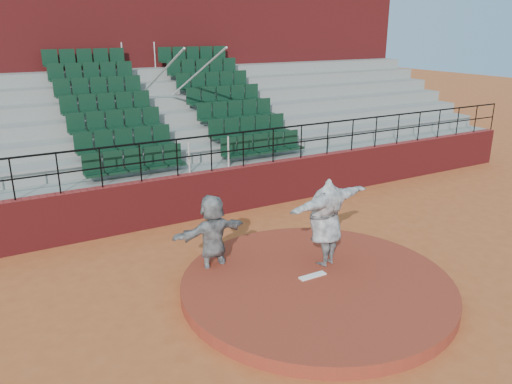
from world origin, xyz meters
TOP-DOWN VIEW (x-y plane):
  - ground at (0.00, 0.00)m, footprint 90.00×90.00m
  - pitchers_mound at (0.00, 0.00)m, footprint 5.50×5.50m
  - pitching_rubber at (0.00, 0.15)m, footprint 0.60×0.15m
  - boundary_wall at (0.00, 5.00)m, footprint 24.00×0.30m
  - wall_railing at (0.00, 5.00)m, footprint 24.04×0.05m
  - seating_deck at (0.00, 8.65)m, footprint 24.00×5.97m
  - press_box_facade at (0.00, 12.60)m, footprint 24.00×3.00m
  - pitcher at (0.57, 0.52)m, footprint 2.44×1.16m
  - fielder at (-1.53, 1.67)m, footprint 1.73×0.67m

SIDE VIEW (x-z plane):
  - ground at x=0.00m, z-range 0.00..0.00m
  - pitchers_mound at x=0.00m, z-range 0.00..0.25m
  - pitching_rubber at x=0.00m, z-range 0.25..0.28m
  - boundary_wall at x=0.00m, z-range 0.00..1.30m
  - fielder at x=-1.53m, z-range 0.00..1.83m
  - pitcher at x=0.57m, z-range 0.25..2.17m
  - seating_deck at x=0.00m, z-range -0.88..3.75m
  - wall_railing at x=0.00m, z-range 1.52..2.54m
  - press_box_facade at x=0.00m, z-range 0.00..7.10m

